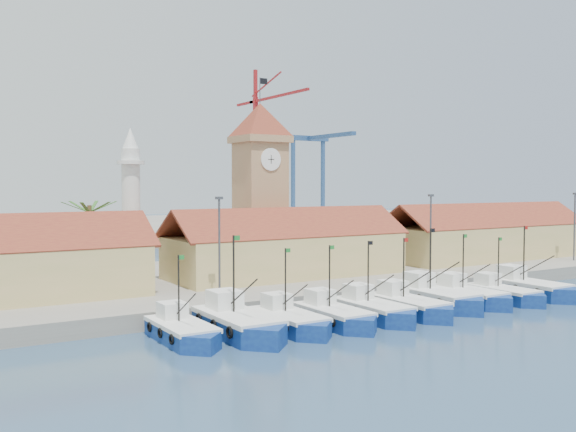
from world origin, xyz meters
TOP-DOWN VIEW (x-y plane):
  - ground at (0.00, 0.00)m, footprint 400.00×400.00m
  - quay at (0.00, 24.00)m, footprint 140.00×32.00m
  - terminal at (0.00, 110.00)m, footprint 240.00×80.00m
  - boat_0 at (-19.10, 3.27)m, footprint 3.26×8.92m
  - boat_1 at (-14.68, 2.80)m, footprint 3.92×10.74m
  - boat_2 at (-10.43, 2.21)m, footprint 3.33×9.11m
  - boat_3 at (-6.32, 1.91)m, footprint 3.36×9.20m
  - boat_4 at (-2.12, 2.03)m, footprint 3.44×9.42m
  - boat_5 at (1.78, 1.84)m, footprint 3.49×9.57m
  - boat_6 at (6.47, 3.23)m, footprint 3.80×10.42m
  - boat_7 at (10.27, 2.76)m, footprint 3.46×9.47m
  - boat_8 at (14.35, 1.97)m, footprint 3.23×8.86m
  - boat_9 at (18.82, 2.34)m, footprint 3.73×10.23m
  - hall_center at (0.00, 20.00)m, footprint 27.04×10.13m
  - hall_right at (32.00, 20.00)m, footprint 31.20×10.13m
  - clock_tower at (0.00, 26.00)m, footprint 5.80×5.80m
  - minaret at (-15.00, 28.00)m, footprint 3.00×3.00m
  - palm_tree at (-20.00, 26.00)m, footprint 5.60×5.03m
  - lamp_posts at (0.50, 12.00)m, footprint 80.70×0.25m
  - crane_red_right at (42.50, 103.18)m, footprint 1.00×34.75m
  - gantry at (62.00, 106.65)m, footprint 13.00×22.00m

SIDE VIEW (x-z plane):
  - ground at x=0.00m, z-range 0.00..0.00m
  - boat_8 at x=14.35m, z-range -2.66..4.05m
  - boat_0 at x=-19.10m, z-range -2.68..4.07m
  - boat_2 at x=-10.43m, z-range -2.74..4.16m
  - boat_3 at x=-6.32m, z-range -2.76..4.20m
  - boat_4 at x=-2.12m, z-range -2.83..4.30m
  - boat_7 at x=10.27m, z-range -2.84..4.32m
  - boat_5 at x=1.78m, z-range -2.87..4.37m
  - quay at x=0.00m, z-range 0.00..1.50m
  - boat_9 at x=18.82m, z-range -3.07..4.67m
  - boat_6 at x=6.47m, z-range -3.13..4.76m
  - boat_1 at x=-14.68m, z-range -3.22..4.90m
  - terminal at x=0.00m, z-range 0.00..2.00m
  - hall_center at x=0.00m, z-range 0.18..7.79m
  - hall_right at x=32.00m, z-range 0.18..7.79m
  - palm_tree at x=-20.00m, z-range 2.05..10.44m
  - lamp_posts at x=0.50m, z-range 1.96..10.99m
  - minaret at x=-15.00m, z-range 1.58..17.88m
  - clock_tower at x=0.00m, z-range 0.61..23.31m
  - gantry at x=62.00m, z-range 8.44..31.64m
  - crane_red_right at x=42.50m, z-range 4.30..43.25m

